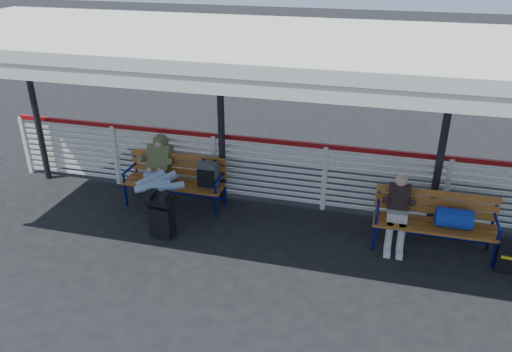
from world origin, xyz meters
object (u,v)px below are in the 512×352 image
(bench_left, at_px, (185,176))
(suitcase_side, at_px, (510,257))
(luggage_stack, at_px, (161,212))
(companion_person, at_px, (398,211))
(bench_right, at_px, (442,217))
(traveler_man, at_px, (158,177))

(bench_left, distance_m, suitcase_side, 5.26)
(bench_left, bearing_deg, luggage_stack, -89.98)
(suitcase_side, bearing_deg, bench_left, 178.92)
(bench_left, height_order, companion_person, companion_person)
(bench_right, bearing_deg, suitcase_side, -18.40)
(companion_person, height_order, suitcase_side, companion_person)
(luggage_stack, relative_size, bench_left, 0.43)
(companion_person, bearing_deg, luggage_stack, -169.37)
(bench_right, height_order, traveler_man, traveler_man)
(bench_left, bearing_deg, bench_right, -4.51)
(bench_right, relative_size, suitcase_side, 3.79)
(bench_right, relative_size, companion_person, 1.57)
(luggage_stack, height_order, traveler_man, traveler_man)
(luggage_stack, height_order, suitcase_side, luggage_stack)
(suitcase_side, bearing_deg, bench_right, 167.64)
(traveler_man, bearing_deg, bench_right, 0.11)
(bench_right, height_order, suitcase_side, bench_right)
(luggage_stack, bearing_deg, traveler_man, 123.60)
(bench_right, distance_m, suitcase_side, 1.05)
(suitcase_side, bearing_deg, companion_person, 175.50)
(bench_right, bearing_deg, traveler_man, -179.89)
(traveler_man, height_order, suitcase_side, traveler_man)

